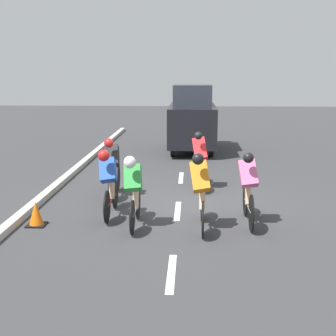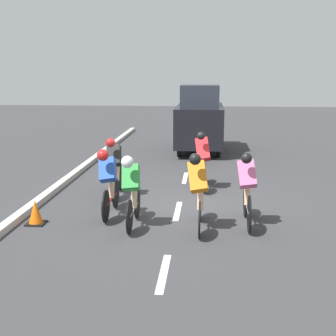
{
  "view_description": "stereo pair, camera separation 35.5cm",
  "coord_description": "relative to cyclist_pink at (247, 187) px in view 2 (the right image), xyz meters",
  "views": [
    {
      "loc": [
        -0.28,
        10.27,
        2.99
      ],
      "look_at": [
        0.21,
        0.5,
        0.95
      ],
      "focal_mm": 50.0,
      "sensor_mm": 36.0,
      "label": 1
    },
    {
      "loc": [
        -0.63,
        10.24,
        2.99
      ],
      "look_at": [
        0.21,
        0.5,
        0.95
      ],
      "focal_mm": 50.0,
      "sensor_mm": 36.0,
      "label": 2
    }
  ],
  "objects": [
    {
      "name": "cyclist_pink",
      "position": [
        0.0,
        0.0,
        0.0
      ],
      "size": [
        0.39,
        1.72,
        1.49
      ],
      "color": "black",
      "rests_on": "ground"
    },
    {
      "name": "curb",
      "position": [
        4.6,
        -0.81,
        -0.69
      ],
      "size": [
        0.2,
        27.53,
        0.14
      ],
      "primitive_type": "cube",
      "color": "#B7B2A8",
      "rests_on": "ground"
    },
    {
      "name": "cyclist_orange",
      "position": [
        0.93,
        0.36,
        0.04
      ],
      "size": [
        0.42,
        1.72,
        1.53
      ],
      "color": "black",
      "rests_on": "ground"
    },
    {
      "name": "cyclist_green",
      "position": [
        2.22,
        0.32,
        0.01
      ],
      "size": [
        0.37,
        1.61,
        1.45
      ],
      "color": "black",
      "rests_on": "ground"
    },
    {
      "name": "lane_stripe_far",
      "position": [
        1.4,
        -4.01,
        -0.76
      ],
      "size": [
        0.12,
        1.4,
        0.01
      ],
      "primitive_type": "cube",
      "color": "white",
      "rests_on": "ground"
    },
    {
      "name": "cyclist_black",
      "position": [
        2.99,
        -1.92,
        -0.0
      ],
      "size": [
        0.38,
        1.64,
        1.46
      ],
      "color": "black",
      "rests_on": "ground"
    },
    {
      "name": "cyclist_red",
      "position": [
        0.89,
        -2.83,
        0.03
      ],
      "size": [
        0.42,
        1.65,
        1.51
      ],
      "color": "black",
      "rests_on": "ground"
    },
    {
      "name": "support_car",
      "position": [
        1.1,
        -8.61,
        0.45
      ],
      "size": [
        1.7,
        3.86,
        2.48
      ],
      "color": "black",
      "rests_on": "ground"
    },
    {
      "name": "lane_stripe_near",
      "position": [
        1.4,
        2.39,
        -0.76
      ],
      "size": [
        0.12,
        1.4,
        0.01
      ],
      "primitive_type": "cube",
      "color": "white",
      "rests_on": "ground"
    },
    {
      "name": "lane_stripe_mid",
      "position": [
        1.4,
        -0.81,
        -0.76
      ],
      "size": [
        0.12,
        1.4,
        0.01
      ],
      "primitive_type": "cube",
      "color": "white",
      "rests_on": "ground"
    },
    {
      "name": "traffic_cone",
      "position": [
        4.15,
        0.31,
        -0.53
      ],
      "size": [
        0.36,
        0.36,
        0.49
      ],
      "color": "black",
      "rests_on": "ground"
    },
    {
      "name": "ground_plane",
      "position": [
        1.4,
        -1.31,
        -0.76
      ],
      "size": [
        60.0,
        60.0,
        0.0
      ],
      "primitive_type": "plane",
      "color": "#38383A"
    },
    {
      "name": "cyclist_blue",
      "position": [
        2.81,
        -0.35,
        0.01
      ],
      "size": [
        0.4,
        1.69,
        1.45
      ],
      "color": "black",
      "rests_on": "ground"
    }
  ]
}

